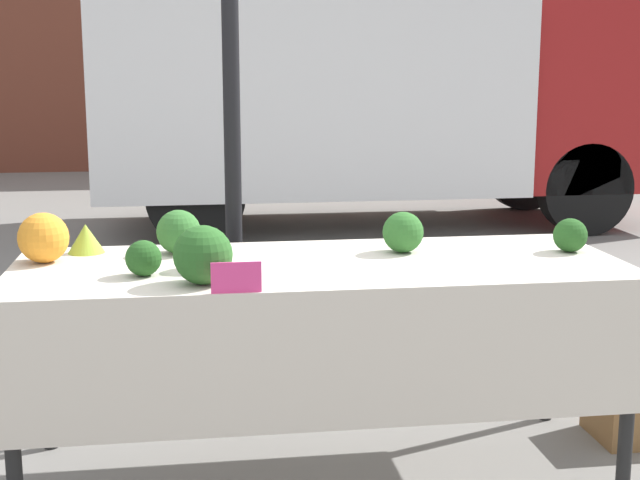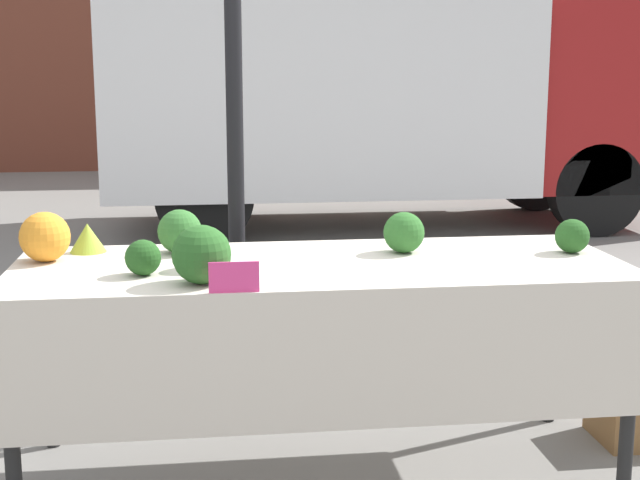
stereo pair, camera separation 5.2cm
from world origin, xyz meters
TOP-DOWN VIEW (x-y plane):
  - ground_plane at (0.00, 0.00)m, footprint 40.00×40.00m
  - tent_pole at (-0.27, 0.68)m, footprint 0.07×0.07m
  - parked_truck at (1.10, 5.05)m, footprint 5.04×1.82m
  - market_table at (0.00, -0.06)m, footprint 2.13×0.80m
  - orange_cauliflower at (-0.96, 0.14)m, footprint 0.18×0.18m
  - romanesco_head at (-0.83, 0.29)m, footprint 0.13×0.13m
  - broccoli_head_0 at (-0.41, -0.26)m, footprint 0.19×0.19m
  - broccoli_head_1 at (-0.38, -0.05)m, footprint 0.14×0.14m
  - broccoli_head_2 at (0.94, 0.05)m, footprint 0.13×0.13m
  - broccoli_head_3 at (-0.60, -0.12)m, footprint 0.12×0.12m
  - broccoli_head_4 at (-0.49, 0.22)m, footprint 0.16×0.16m
  - broccoli_head_5 at (0.33, 0.13)m, footprint 0.15×0.15m
  - price_sign at (-0.31, -0.39)m, footprint 0.15×0.01m

SIDE VIEW (x-z plane):
  - ground_plane at x=0.00m, z-range 0.00..0.00m
  - market_table at x=0.00m, z-range 0.30..1.08m
  - price_sign at x=-0.31m, z-range 0.78..0.88m
  - romanesco_head at x=-0.83m, z-range 0.78..0.89m
  - broccoli_head_3 at x=-0.60m, z-range 0.78..0.90m
  - broccoli_head_2 at x=0.94m, z-range 0.78..0.91m
  - broccoli_head_1 at x=-0.38m, z-range 0.78..0.92m
  - broccoli_head_5 at x=0.33m, z-range 0.78..0.93m
  - broccoli_head_4 at x=-0.49m, z-range 0.78..0.94m
  - orange_cauliflower at x=-0.96m, z-range 0.78..0.96m
  - broccoli_head_0 at x=-0.41m, z-range 0.78..0.97m
  - tent_pole at x=-0.27m, z-range 0.00..2.51m
  - parked_truck at x=1.10m, z-range 0.08..2.87m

